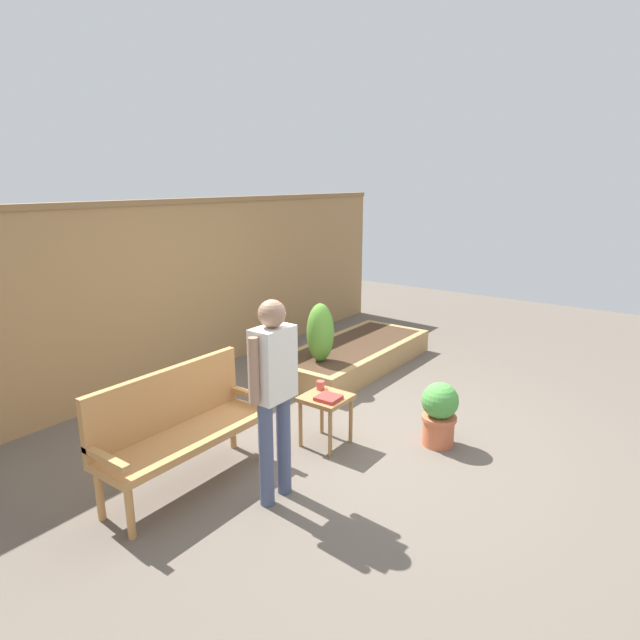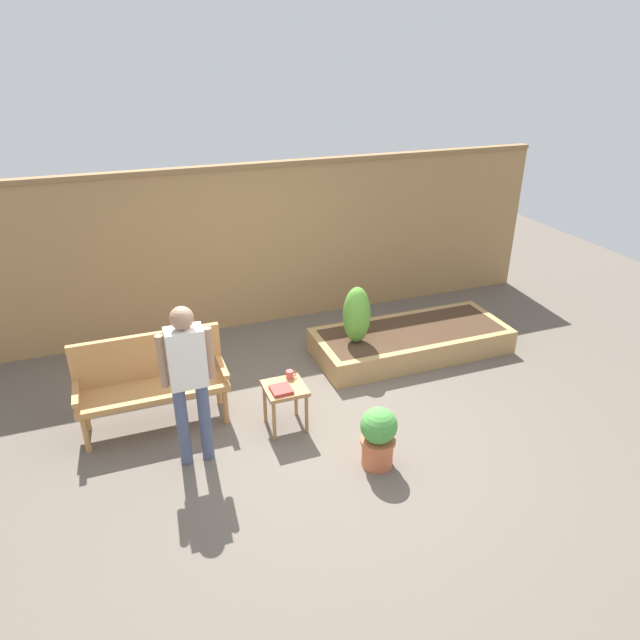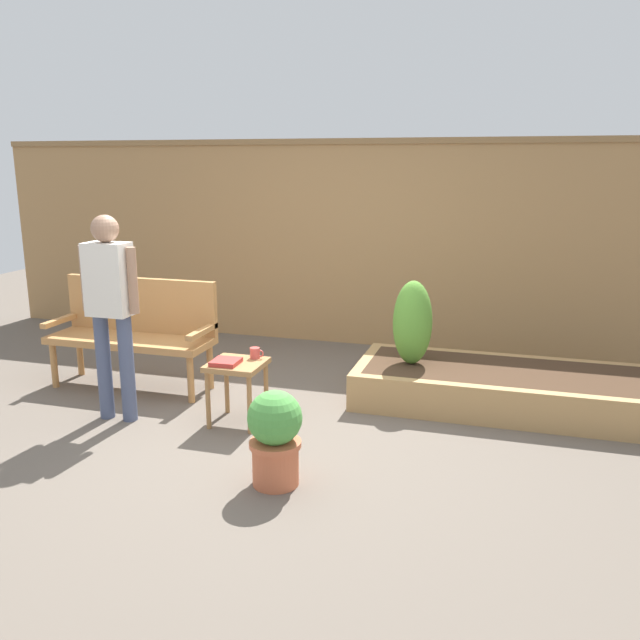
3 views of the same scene
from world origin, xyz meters
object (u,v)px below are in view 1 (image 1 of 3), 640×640
Objects in this scene: garden_bench at (178,420)px; person_by_bench at (274,384)px; side_table at (326,404)px; shrub_near_bench at (320,333)px; potted_boxwood at (439,412)px; cup_on_table at (321,385)px; book_on_table at (328,398)px.

garden_bench is 0.92× the size of person_by_bench.
shrub_near_bench is (1.16, 0.91, 0.25)m from side_table.
garden_bench reaches higher than potted_boxwood.
book_on_table is at bearing -127.84° from cup_on_table.
person_by_bench reaches higher than potted_boxwood.
cup_on_table is at bearing -143.70° from shrub_near_bench.
side_table is 1.08m from person_by_bench.
shrub_near_bench reaches higher than side_table.
shrub_near_bench is (1.22, 0.98, 0.15)m from book_on_table.
side_table is 0.13m from book_on_table.
garden_bench is at bearing 154.89° from side_table.
cup_on_table is at bearing -18.46° from garden_bench.
shrub_near_bench reaches higher than book_on_table.
garden_bench is at bearing -171.60° from shrub_near_bench.
garden_bench is 2.07× the size of shrub_near_bench.
shrub_near_bench is (1.07, 0.78, 0.13)m from cup_on_table.
shrub_near_bench is (2.37, 0.35, 0.10)m from garden_bench.
book_on_table is 0.33× the size of potted_boxwood.
cup_on_table is at bearing 118.11° from potted_boxwood.
cup_on_table is 0.07× the size of person_by_bench.
book_on_table is 0.97m from person_by_bench.
person_by_bench is at bearing -168.46° from side_table.
person_by_bench is (-0.86, -0.12, 0.44)m from book_on_table.
potted_boxwood is at bearing -61.89° from cup_on_table.
side_table is at bearing 11.54° from person_by_bench.
book_on_table is 1.03m from potted_boxwood.
garden_bench is 1.31m from book_on_table.
book_on_table is 0.28× the size of shrub_near_bench.
potted_boxwood is 1.86m from shrub_near_bench.
shrub_near_bench is at bearing 36.30° from cup_on_table.
book_on_table is at bearing 131.09° from potted_boxwood.
cup_on_table is 0.16× the size of shrub_near_bench.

